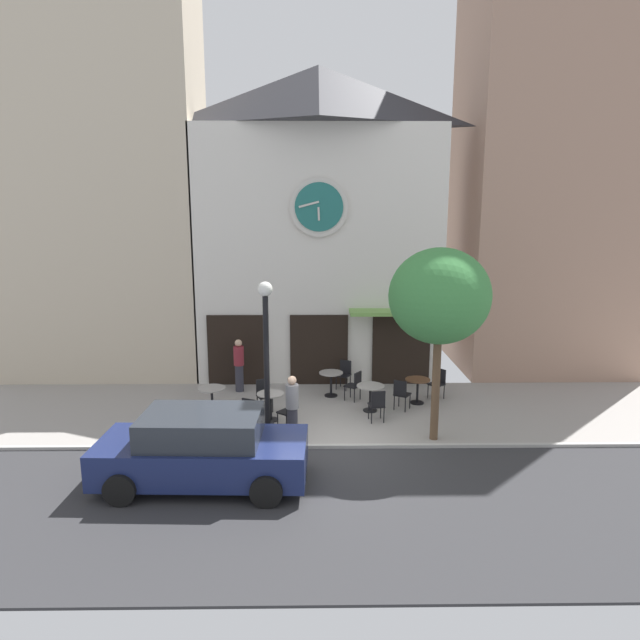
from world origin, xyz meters
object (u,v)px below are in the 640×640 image
object	(u,v)px
cafe_chair_near_lamp	(401,392)
street_lamp	(266,360)
cafe_chair_outer	(377,403)
cafe_chair_right_end	(438,381)
cafe_chair_mid_row	(264,392)
street_tree	(440,297)
cafe_table_leftmost	(370,392)
cafe_table_center	(212,394)
cafe_chair_by_entrance	(355,384)
cafe_table_rightmost	(418,386)
cafe_chair_near_tree	(344,372)
cafe_table_near_door	(271,401)
parked_car_navy	(203,449)
cafe_table_center_right	(331,379)
pedestrian_grey	(292,408)
cafe_chair_facing_street	(289,410)
pedestrian_maroon	(239,365)
cafe_chair_curbside	(251,411)

from	to	relation	value
cafe_chair_near_lamp	street_lamp	bearing A→B (deg)	-153.57
cafe_chair_outer	cafe_chair_right_end	world-z (taller)	same
cafe_chair_outer	cafe_chair_mid_row	distance (m)	3.26
street_tree	cafe_table_leftmost	xyz separation A→B (m)	(-1.39, 1.97, -3.03)
cafe_chair_near_lamp	cafe_table_center	bearing A→B (deg)	-178.68
cafe_table_leftmost	cafe_chair_by_entrance	xyz separation A→B (m)	(-0.37, 0.87, -0.03)
cafe_table_leftmost	cafe_table_rightmost	xyz separation A→B (m)	(1.46, 0.62, -0.03)
street_lamp	cafe_chair_near_tree	world-z (taller)	street_lamp
cafe_chair_outer	cafe_chair_mid_row	size ratio (longest dim) A/B	1.00
cafe_table_near_door	parked_car_navy	xyz separation A→B (m)	(-1.14, -3.51, 0.21)
cafe_table_center_right	cafe_table_center	bearing A→B (deg)	-157.83
cafe_chair_mid_row	pedestrian_grey	world-z (taller)	pedestrian_grey
street_lamp	cafe_chair_mid_row	size ratio (longest dim) A/B	4.38
cafe_chair_facing_street	cafe_chair_mid_row	size ratio (longest dim) A/B	1.00
street_lamp	cafe_table_near_door	distance (m)	1.81
cafe_table_center	cafe_chair_near_lamp	xyz separation A→B (m)	(5.34, 0.12, -0.01)
cafe_table_center	pedestrian_maroon	size ratio (longest dim) A/B	0.46
cafe_table_center	cafe_chair_by_entrance	world-z (taller)	cafe_chair_by_entrance
street_tree	pedestrian_maroon	size ratio (longest dim) A/B	2.85
cafe_chair_mid_row	cafe_chair_by_entrance	distance (m)	2.76
cafe_chair_mid_row	street_tree	bearing A→B (deg)	-25.07
cafe_table_near_door	cafe_chair_near_tree	bearing A→B (deg)	51.71
cafe_chair_curbside	street_lamp	bearing A→B (deg)	-38.40
cafe_chair_near_lamp	cafe_table_near_door	bearing A→B (deg)	-168.86
cafe_table_leftmost	pedestrian_maroon	size ratio (longest dim) A/B	0.47
cafe_chair_near_lamp	cafe_chair_facing_street	bearing A→B (deg)	-156.76
cafe_table_leftmost	cafe_chair_outer	bearing A→B (deg)	-83.40
cafe_chair_facing_street	cafe_chair_outer	size ratio (longest dim) A/B	1.00
cafe_chair_near_lamp	cafe_chair_mid_row	xyz separation A→B (m)	(-3.90, 0.05, 0.00)
cafe_table_near_door	cafe_table_leftmost	size ratio (longest dim) A/B	0.98
street_lamp	cafe_table_leftmost	xyz separation A→B (m)	(2.76, 1.77, -1.44)
cafe_table_leftmost	cafe_chair_mid_row	size ratio (longest dim) A/B	0.87
parked_car_navy	cafe_chair_outer	bearing A→B (deg)	39.76
cafe_chair_outer	cafe_chair_curbside	bearing A→B (deg)	-170.48
cafe_table_center	cafe_table_near_door	world-z (taller)	cafe_table_near_door
cafe_chair_near_lamp	cafe_chair_mid_row	bearing A→B (deg)	179.29
cafe_table_leftmost	cafe_chair_curbside	xyz separation A→B (m)	(-3.22, -1.41, -0.03)
cafe_chair_mid_row	cafe_chair_by_entrance	world-z (taller)	same
cafe_chair_outer	cafe_chair_curbside	distance (m)	3.37
street_tree	cafe_table_center_right	bearing A→B (deg)	126.95
cafe_chair_by_entrance	cafe_chair_near_lamp	bearing A→B (deg)	-33.31
parked_car_navy	cafe_table_center	bearing A→B (deg)	97.58
parked_car_navy	cafe_table_leftmost	bearing A→B (deg)	46.93
cafe_chair_outer	pedestrian_maroon	world-z (taller)	pedestrian_maroon
cafe_table_center	cafe_chair_facing_street	bearing A→B (deg)	-28.80
street_lamp	cafe_chair_right_end	distance (m)	5.88
cafe_chair_near_tree	parked_car_navy	distance (m)	7.05
cafe_chair_near_tree	pedestrian_grey	xyz separation A→B (m)	(-1.51, -4.08, 0.33)
cafe_chair_curbside	parked_car_navy	world-z (taller)	parked_car_navy
street_tree	pedestrian_grey	world-z (taller)	street_tree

